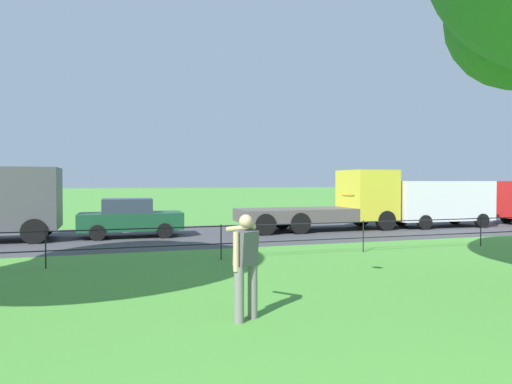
% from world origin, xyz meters
% --- Properties ---
extents(street_strip, '(80.00, 7.64, 0.01)m').
position_xyz_m(street_strip, '(0.00, 18.09, 0.00)').
color(street_strip, '#424247').
rests_on(street_strip, ground).
extents(park_fence, '(36.65, 0.04, 1.00)m').
position_xyz_m(park_fence, '(0.00, 12.26, 0.67)').
color(park_fence, black).
rests_on(park_fence, ground).
extents(person_thrower, '(0.46, 0.86, 1.70)m').
position_xyz_m(person_thrower, '(-0.82, 6.72, 0.92)').
color(person_thrower, slate).
rests_on(person_thrower, ground).
extents(frisbee, '(0.38, 0.38, 0.06)m').
position_xyz_m(frisbee, '(2.02, 8.56, 1.92)').
color(frisbee, orange).
extents(car_dark_green_center, '(4.00, 1.82, 1.54)m').
position_xyz_m(car_dark_green_center, '(-2.38, 18.31, 0.78)').
color(car_dark_green_center, '#194C2D').
rests_on(car_dark_green_center, ground).
extents(flatbed_truck_left, '(7.35, 2.56, 2.75)m').
position_xyz_m(flatbed_truck_left, '(6.91, 18.39, 1.22)').
color(flatbed_truck_left, yellow).
rests_on(flatbed_truck_left, ground).
extents(panel_van_right, '(5.04, 2.18, 2.24)m').
position_xyz_m(panel_van_right, '(12.19, 18.07, 1.27)').
color(panel_van_right, white).
rests_on(panel_van_right, ground).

